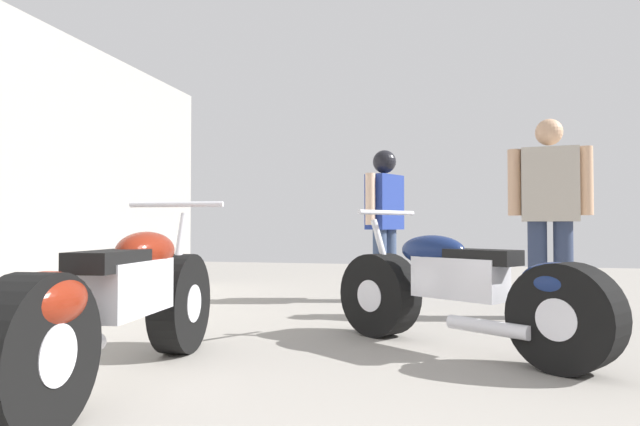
{
  "coord_description": "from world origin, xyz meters",
  "views": [
    {
      "loc": [
        0.56,
        0.3,
        0.79
      ],
      "look_at": [
        -0.28,
        3.83,
        0.88
      ],
      "focal_mm": 30.75,
      "sensor_mm": 36.0,
      "label": 1
    }
  ],
  "objects_px": {
    "motorcycle_maroon_cruiser": "(122,305)",
    "mechanic_with_helmet": "(385,210)",
    "mechanic_in_blue": "(550,205)",
    "motorcycle_black_naked": "(464,293)"
  },
  "relations": [
    {
      "from": "motorcycle_maroon_cruiser",
      "to": "mechanic_with_helmet",
      "type": "xyz_separation_m",
      "value": [
        0.9,
        3.44,
        0.56
      ]
    },
    {
      "from": "motorcycle_maroon_cruiser",
      "to": "mechanic_in_blue",
      "type": "relative_size",
      "value": 1.17
    },
    {
      "from": "motorcycle_black_naked",
      "to": "mechanic_with_helmet",
      "type": "xyz_separation_m",
      "value": [
        -0.77,
        2.28,
        0.59
      ]
    },
    {
      "from": "mechanic_with_helmet",
      "to": "motorcycle_black_naked",
      "type": "bearing_deg",
      "value": -71.43
    },
    {
      "from": "motorcycle_maroon_cruiser",
      "to": "motorcycle_black_naked",
      "type": "distance_m",
      "value": 2.03
    },
    {
      "from": "motorcycle_black_naked",
      "to": "mechanic_in_blue",
      "type": "distance_m",
      "value": 1.81
    },
    {
      "from": "motorcycle_black_naked",
      "to": "motorcycle_maroon_cruiser",
      "type": "bearing_deg",
      "value": -145.14
    },
    {
      "from": "mechanic_in_blue",
      "to": "mechanic_with_helmet",
      "type": "height_order",
      "value": "mechanic_in_blue"
    },
    {
      "from": "motorcycle_maroon_cruiser",
      "to": "motorcycle_black_naked",
      "type": "bearing_deg",
      "value": 34.86
    },
    {
      "from": "mechanic_with_helmet",
      "to": "mechanic_in_blue",
      "type": "bearing_deg",
      "value": -26.2
    }
  ]
}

